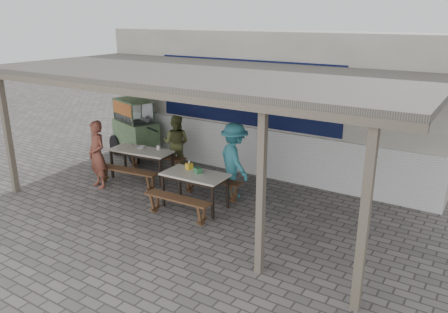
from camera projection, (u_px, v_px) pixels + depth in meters
ground at (177, 215)px, 8.81m from camera, size 60.00×60.00×0.00m
back_wall at (263, 103)px, 11.14m from camera, size 9.00×1.28×3.50m
warung_roof at (202, 75)px, 8.68m from camera, size 9.00×4.21×2.81m
table_left at (141, 153)px, 10.58m from camera, size 1.62×0.81×0.75m
bench_left_street at (126, 173)px, 10.16m from camera, size 1.67×0.47×0.45m
bench_left_wall at (156, 159)px, 11.20m from camera, size 1.67×0.47×0.45m
table_right at (195, 177)px, 8.99m from camera, size 1.37×0.77×0.75m
bench_right_street at (178, 203)px, 8.58m from camera, size 1.45×0.34×0.45m
bench_right_wall at (211, 183)px, 9.60m from camera, size 1.45×0.34×0.45m
vendor_cart at (135, 126)px, 12.19m from camera, size 2.11×1.25×1.65m
patron_street_side at (97, 155)px, 10.06m from camera, size 0.66×0.51×1.58m
patron_wall_side at (176, 143)px, 11.20m from camera, size 0.85×0.75×1.46m
patron_right_table at (234, 160)px, 9.54m from camera, size 1.24×1.12×1.66m
tissue_box at (189, 166)px, 9.23m from camera, size 0.16×0.16×0.13m
donation_box at (198, 170)px, 8.99m from camera, size 0.21×0.18×0.12m
condiment_jar at (158, 147)px, 10.57m from camera, size 0.09×0.09×0.10m
condiment_bowl at (141, 147)px, 10.69m from camera, size 0.27×0.27×0.05m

